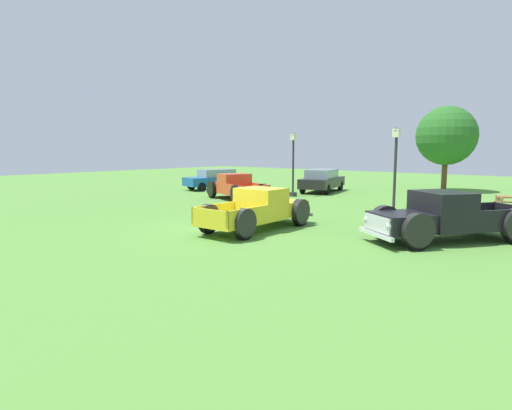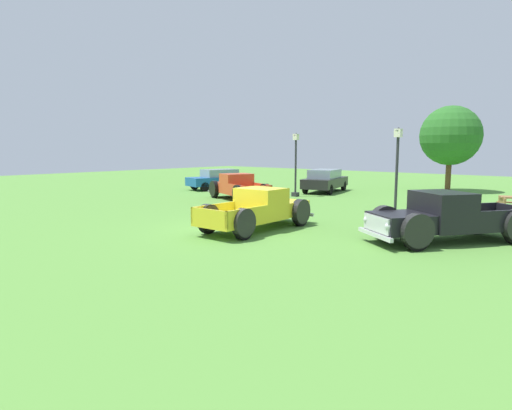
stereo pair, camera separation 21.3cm
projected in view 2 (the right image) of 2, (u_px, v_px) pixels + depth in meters
The scene contains 9 objects.
ground_plane at pixel (233, 230), 15.64m from camera, with size 80.00×80.00×0.00m, color #548C38.
pickup_truck_foreground at pixel (262, 209), 15.86m from camera, with size 2.01×4.92×1.49m.
pickup_truck_behind_left at pixel (439, 218), 13.51m from camera, with size 4.43×5.29×1.58m.
pickup_truck_behind_right at pixel (236, 187), 24.80m from camera, with size 5.15×3.34×1.49m.
sedan_distant_a at pixel (325, 180), 29.01m from camera, with size 2.91×4.86×1.52m.
sedan_distant_b at pixel (218, 179), 30.94m from camera, with size 2.81×4.59×1.43m.
lamp_post_near at pixel (397, 170), 18.67m from camera, with size 0.36×0.36×3.82m.
lamp_post_far at pixel (296, 163), 26.24m from camera, with size 0.36×0.36×3.84m.
oak_tree_west at pixel (450, 136), 29.11m from camera, with size 3.98×3.98×5.76m.
Camera 2 is at (10.76, -11.04, 2.93)m, focal length 30.46 mm.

